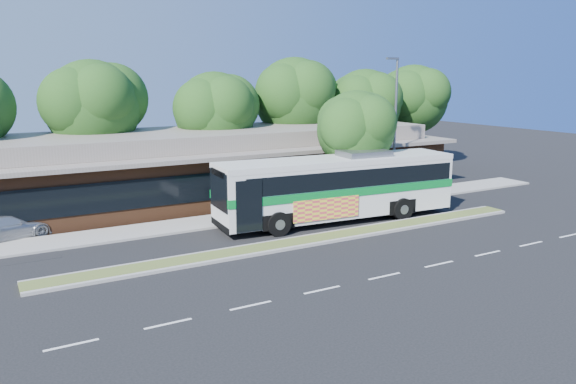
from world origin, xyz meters
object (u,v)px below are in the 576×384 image
Objects in this scene: lamp_post at (395,125)px; sidewalk_tree at (359,127)px; transit_bus at (338,183)px; sedan at (5,227)px.

sidewalk_tree is at bearing -169.67° from lamp_post.
lamp_post is at bearing 27.70° from transit_bus.
lamp_post is 3.28m from sidewalk_tree.
lamp_post reaches higher than transit_bus.
lamp_post is at bearing -111.60° from sedan.
lamp_post is 23.06m from sedan.
sedan is at bearing 167.45° from transit_bus.
sedan is 19.99m from sidewalk_tree.
lamp_post is 7.21m from transit_bus.
sedan is at bearing 171.45° from sidewalk_tree.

